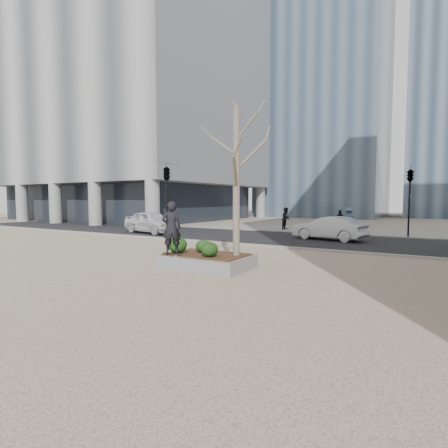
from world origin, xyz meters
The scene contains 20 objects.
ground centered at (0.00, 0.00, 0.00)m, with size 120.00×120.00×0.00m, color tan.
street centered at (0.00, 10.00, 0.01)m, with size 60.00×8.00×0.02m, color black.
far_sidewalk centered at (0.00, 17.00, 0.01)m, with size 60.00×6.00×0.02m, color gray.
planter centered at (1.00, 0.00, 0.23)m, with size 3.00×2.00×0.45m, color gray.
planter_mulch centered at (1.00, 0.00, 0.47)m, with size 2.70×1.70×0.04m, color #382314.
sycamore_tree centered at (2.00, 0.30, 3.79)m, with size 2.80×2.80×6.60m, color gray, non-canonical shape.
shrub_left centered at (-0.02, -0.38, 0.78)m, with size 0.69×0.69×0.59m, color #153511.
shrub_middle centered at (0.70, 0.18, 0.72)m, with size 0.53×0.53×0.45m, color #133912.
shrub_right centered at (1.42, -0.48, 0.74)m, with size 0.58×0.58×0.49m, color #113812.
skateboard centered at (0.03, -0.76, 0.49)m, with size 0.78×0.20×0.07m, color black, non-canonical shape.
skateboarder centered at (0.03, -0.76, 1.43)m, with size 0.66×0.43×1.80m, color black.
police_car centered at (-9.32, 8.41, 0.81)m, with size 1.86×4.63×1.58m, color white.
car_silver centered at (2.57, 10.58, 0.71)m, with size 1.46×4.19×1.38m, color #ADB1B6.
pedestrian_a centered at (-2.21, 16.22, 0.90)m, with size 0.85×0.66×1.74m, color black.
pedestrian_b centered at (2.37, 17.24, 0.91)m, with size 1.15×0.66×1.77m, color #476081.
pedestrian_c centered at (2.00, 16.06, 0.83)m, with size 0.95×0.39×1.61m, color black.
traffic_light_near centered at (-5.50, 5.60, 2.25)m, with size 0.60×2.48×4.50m, color black, non-canonical shape.
traffic_light_far centered at (6.50, 14.60, 2.25)m, with size 0.60×2.48×4.50m, color black, non-canonical shape.
building_west_tower centered at (-25.00, 22.00, 25.00)m, with size 28.00×22.00×50.00m, color #9D9D9F.
building_glass_a centered at (-6.00, 42.00, 22.50)m, with size 16.00×16.00×45.00m, color slate.
Camera 1 is at (7.72, -10.12, 2.39)m, focal length 28.00 mm.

